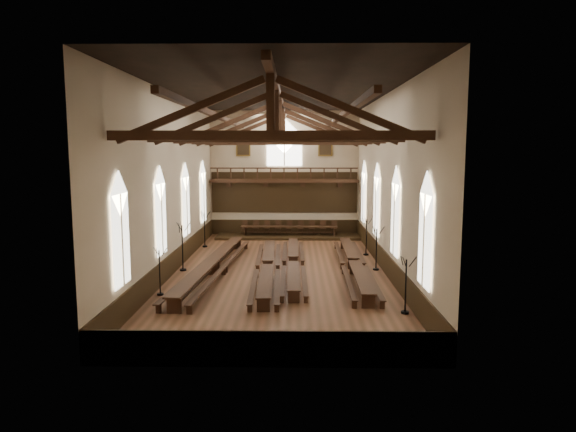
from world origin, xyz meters
name	(u,v)px	position (x,y,z in m)	size (l,w,h in m)	color
ground	(280,271)	(0.00, 0.00, 0.00)	(26.00, 26.00, 0.00)	brown
room_walls	(279,158)	(0.00, 0.00, 6.46)	(26.00, 26.00, 26.00)	beige
wainscot_band	(280,261)	(0.00, 0.00, 0.60)	(12.00, 26.00, 1.20)	black
side_windows	(279,206)	(0.00, 0.00, 3.74)	(11.85, 19.80, 4.50)	white
end_window	(284,145)	(0.00, 12.90, 7.22)	(2.80, 0.12, 3.80)	white
minstrels_gallery	(284,187)	(0.00, 12.66, 3.91)	(11.80, 1.24, 3.70)	#3A2112
portraits	(284,147)	(0.00, 12.90, 7.10)	(7.75, 0.09, 1.45)	brown
roof_trusses	(279,125)	(0.00, 0.00, 8.22)	(11.70, 25.70, 2.80)	#3A2112
refectory_row_a	(213,263)	(-3.71, -0.56, 0.59)	(2.16, 15.01, 0.81)	#3A2112
refectory_row_b	(267,266)	(-0.66, -0.74, 0.51)	(1.59, 13.95, 0.70)	#3A2112
refectory_row_c	(293,262)	(0.78, 0.41, 0.48)	(1.38, 13.57, 0.66)	#3A2112
refectory_row_d	(354,263)	(4.23, -0.02, 0.53)	(1.62, 14.26, 0.73)	#3A2112
dais	(289,236)	(0.41, 11.40, 0.09)	(11.40, 2.81, 0.19)	black
high_table	(289,228)	(0.41, 11.40, 0.79)	(7.63, 0.99, 0.71)	#3A2112
high_chairs	(289,227)	(0.41, 12.15, 0.75)	(7.70, 0.51, 1.03)	#3A2112
candelabrum_left_near	(160,281)	(-5.55, -4.89, 0.70)	(0.68, 0.69, 2.31)	black
candelabrum_left_mid	(183,256)	(-5.55, 0.09, 0.85)	(0.81, 0.84, 2.79)	black
candelabrum_left_far	(205,236)	(-5.55, 7.29, 0.78)	(0.68, 0.79, 2.57)	black
candelabrum_right_near	(405,296)	(5.55, -7.49, 0.75)	(0.67, 0.76, 2.47)	black
candelabrum_right_mid	(376,257)	(5.55, 0.41, 0.78)	(0.70, 0.79, 2.56)	black
candelabrum_right_far	(366,244)	(5.55, 4.61, 0.76)	(0.72, 0.76, 2.50)	black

